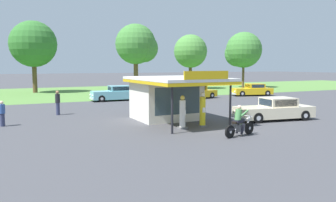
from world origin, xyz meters
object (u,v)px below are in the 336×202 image
Objects in this scene: featured_classic_sedan at (275,110)px; parked_car_back_row_left at (117,94)px; gas_pump_offside at (203,111)px; parked_car_back_row_right at (252,90)px; parked_car_second_row_spare at (195,93)px; bystander_leaning_by_kiosk at (58,102)px; gas_pump_nearside at (182,114)px; motorcycle_with_rider at (239,123)px; bystander_chatting_near_pumps at (2,113)px.

featured_classic_sedan is 17.31m from parked_car_back_row_left.
gas_pump_offside is 22.03m from parked_car_back_row_right.
parked_car_second_row_spare is 3.23× the size of bystander_leaning_by_kiosk.
gas_pump_nearside is 10.20m from bystander_leaning_by_kiosk.
gas_pump_nearside is 17.25m from parked_car_second_row_spare.
gas_pump_nearside is at bearing -179.72° from featured_classic_sedan.
gas_pump_nearside reaches higher than parked_car_back_row_left.
motorcycle_with_rider is 1.21× the size of bystander_leaning_by_kiosk.
motorcycle_with_rider is 24.02m from parked_car_back_row_right.
gas_pump_offside reaches higher than parked_car_back_row_right.
featured_classic_sedan is at bearing 0.28° from gas_pump_nearside.
gas_pump_offside reaches higher than parked_car_back_row_left.
gas_pump_offside reaches higher than parked_car_second_row_spare.
gas_pump_nearside reaches higher than parked_car_back_row_right.
parked_car_back_row_left reaches higher than featured_classic_sedan.
parked_car_back_row_right is (16.26, -1.63, -0.05)m from parked_car_back_row_left.
motorcycle_with_rider is at bearing -149.84° from featured_classic_sedan.
gas_pump_nearside reaches higher than motorcycle_with_rider.
gas_pump_nearside is 0.88× the size of motorcycle_with_rider.
featured_classic_sedan is at bearing -71.38° from parked_car_back_row_left.
bystander_leaning_by_kiosk is at bearing -158.61° from parked_car_second_row_spare.
parked_car_second_row_spare reaches higher than featured_classic_sedan.
bystander_chatting_near_pumps is at bearing -153.70° from parked_car_second_row_spare.
gas_pump_nearside is at bearing -30.14° from bystander_chatting_near_pumps.
parked_car_second_row_spare is 3.78× the size of bystander_chatting_near_pumps.
bystander_leaning_by_kiosk is at bearing 121.33° from motorcycle_with_rider.
featured_classic_sedan is at bearing -18.16° from bystander_chatting_near_pumps.
bystander_leaning_by_kiosk is at bearing 42.68° from bystander_chatting_near_pumps.
parked_car_back_row_left is 8.32m from parked_car_second_row_spare.
parked_car_back_row_right is at bearing 53.99° from featured_classic_sedan.
bystander_chatting_near_pumps is (-18.53, -9.16, 0.12)m from parked_car_second_row_spare.
bystander_chatting_near_pumps is 0.85× the size of bystander_leaning_by_kiosk.
featured_classic_sedan is (6.89, 0.03, -0.20)m from gas_pump_nearside.
parked_car_back_row_left is at bearing 166.03° from parked_car_second_row_spare.
bystander_leaning_by_kiosk is (-5.51, 8.58, 0.08)m from gas_pump_nearside.
featured_classic_sedan is at bearing 0.35° from gas_pump_offside.
parked_car_back_row_right is at bearing 2.62° from parked_car_second_row_spare.
bystander_leaning_by_kiosk is (-6.88, -7.86, 0.23)m from parked_car_back_row_left.
parked_car_back_row_right is at bearing -5.74° from parked_car_back_row_left.
bystander_leaning_by_kiosk is (3.58, 3.30, 0.15)m from bystander_chatting_near_pumps.
gas_pump_nearside is 16.50m from parked_car_back_row_left.
gas_pump_offside is at bearing -119.34° from parked_car_second_row_spare.
bystander_leaning_by_kiosk is at bearing 145.43° from featured_classic_sedan.
bystander_chatting_near_pumps is 4.87m from bystander_leaning_by_kiosk.
motorcycle_with_rider reaches higher than parked_car_second_row_spare.
gas_pump_nearside is 0.36× the size of parked_car_back_row_right.
parked_car_second_row_spare is at bearing -177.38° from parked_car_back_row_right.
featured_classic_sedan is 3.13× the size of bystander_leaning_by_kiosk.
bystander_leaning_by_kiosk reaches higher than bystander_chatting_near_pumps.
parked_car_second_row_spare is (2.55, 14.40, 0.01)m from featured_classic_sedan.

